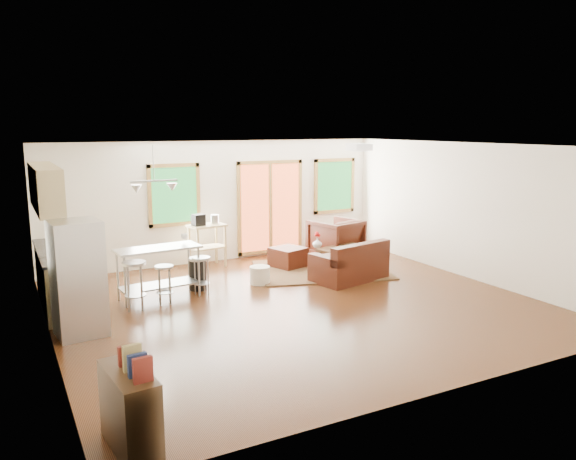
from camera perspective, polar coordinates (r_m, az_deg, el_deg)
name	(u,v)px	position (r m, az deg, el deg)	size (l,w,h in m)	color
floor	(296,305)	(9.38, 0.86, -7.59)	(7.50, 7.00, 0.02)	#351A0B
ceiling	(297,145)	(8.92, 0.90, 8.63)	(7.50, 7.00, 0.02)	white
back_wall	(219,201)	(12.22, -7.00, 2.90)	(7.50, 0.02, 2.60)	white
left_wall	(45,251)	(8.01, -23.50, -1.92)	(0.02, 7.00, 2.60)	white
right_wall	(469,211)	(11.32, 17.87, 1.86)	(0.02, 7.00, 2.60)	white
front_wall	(453,279)	(6.27, 16.39, -4.75)	(7.50, 0.02, 2.60)	white
window_left	(174,195)	(11.84, -11.47, 3.50)	(1.10, 0.05, 1.30)	#1B5524
french_doors	(270,207)	(12.67, -1.81, 2.33)	(1.60, 0.05, 2.10)	#AF4522
window_right	(334,186)	(13.44, 4.74, 4.49)	(1.10, 0.05, 1.30)	#1B5524
rug	(321,270)	(11.50, 3.39, -4.06)	(2.59, 1.99, 0.03)	#3C512D
loveseat	(351,265)	(10.77, 6.37, -3.55)	(1.55, 1.08, 0.75)	black
coffee_table	(345,250)	(11.66, 5.79, -2.07)	(1.21, 0.89, 0.43)	#352211
armchair	(336,237)	(12.42, 4.86, -0.72)	(0.95, 0.89, 0.98)	black
ottoman	(288,257)	(11.70, 0.02, -2.80)	(0.62, 0.62, 0.41)	black
pouf	(260,275)	(10.52, -2.88, -4.59)	(0.38, 0.38, 0.33)	silver
vase	(317,242)	(11.71, 3.00, -1.22)	(0.25, 0.25, 0.34)	silver
book	(347,241)	(11.71, 5.99, -1.17)	(0.21, 0.03, 0.29)	maroon
cabinets	(56,251)	(9.77, -22.52, -1.97)	(0.64, 2.24, 2.30)	tan
refrigerator	(79,278)	(8.36, -20.51, -4.63)	(0.72, 0.70, 1.63)	#B7BABC
island	(159,263)	(9.76, -13.02, -3.33)	(1.45, 0.68, 0.89)	#B7BABC
cup	(184,236)	(10.01, -10.49, -0.57)	(0.12, 0.09, 0.12)	white
bar_stool_a	(134,274)	(9.26, -15.34, -4.35)	(0.46, 0.46, 0.79)	#B7BABC
bar_stool_b	(164,276)	(9.48, -12.46, -4.54)	(0.35, 0.35, 0.65)	#B7BABC
bar_stool_c	(201,267)	(9.86, -8.81, -3.71)	(0.34, 0.34, 0.68)	#B7BABC
trash_can	(198,273)	(10.23, -9.14, -4.37)	(0.34, 0.34, 0.59)	black
kitchen_cart	(206,231)	(11.71, -8.34, -0.07)	(0.81, 0.59, 1.13)	tan
bookshelf	(130,409)	(5.50, -15.75, -17.10)	(0.41, 0.87, 1.00)	#352211
ceiling_flush	(359,147)	(10.27, 7.23, 8.35)	(0.35, 0.35, 0.12)	white
pendant_light	(154,187)	(9.68, -13.42, 4.26)	(0.80, 0.18, 0.79)	gray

